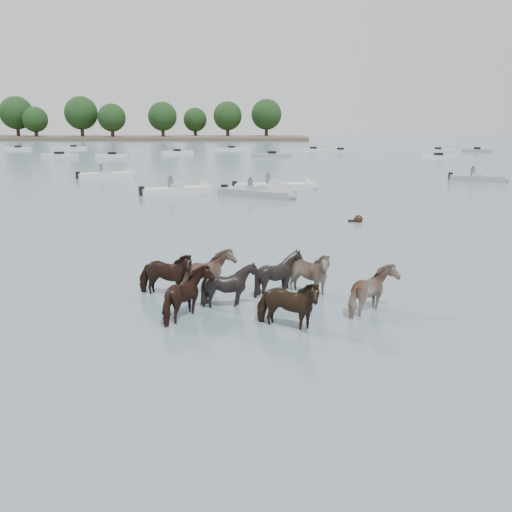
{
  "coord_description": "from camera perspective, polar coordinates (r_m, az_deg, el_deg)",
  "views": [
    {
      "loc": [
        2.54,
        -13.49,
        4.75
      ],
      "look_at": [
        1.89,
        1.79,
        1.1
      ],
      "focal_mm": 39.19,
      "sensor_mm": 36.0,
      "label": 1
    }
  ],
  "objects": [
    {
      "name": "treeline",
      "position": [
        180.14,
        -23.2,
        13.08
      ],
      "size": [
        148.41,
        23.22,
        12.4
      ],
      "color": "#382619",
      "rests_on": "ground"
    },
    {
      "name": "motorboat_e",
      "position": [
        50.78,
        22.46,
        7.32
      ],
      "size": [
        4.97,
        3.14,
        1.92
      ],
      "rotation": [
        0.0,
        0.0,
        -0.36
      ],
      "color": "gray",
      "rests_on": "ground"
    },
    {
      "name": "swimming_pony",
      "position": [
        28.0,
        10.31,
        3.65
      ],
      "size": [
        0.72,
        0.44,
        0.44
      ],
      "color": "black",
      "rests_on": "ground"
    },
    {
      "name": "shoreline",
      "position": [
        178.91,
        -21.92,
        11.13
      ],
      "size": [
        160.0,
        30.0,
        1.0
      ],
      "primitive_type": "cube",
      "color": "#4C4233",
      "rests_on": "ground"
    },
    {
      "name": "motorboat_f",
      "position": [
        51.73,
        -14.24,
        8.01
      ],
      "size": [
        5.38,
        3.91,
        1.92
      ],
      "rotation": [
        0.0,
        0.0,
        0.5
      ],
      "color": "silver",
      "rests_on": "ground"
    },
    {
      "name": "motorboat_a",
      "position": [
        38.92,
        -7.04,
        6.66
      ],
      "size": [
        5.4,
        3.71,
        1.92
      ],
      "rotation": [
        0.0,
        0.0,
        0.45
      ],
      "color": "silver",
      "rests_on": "ground"
    },
    {
      "name": "ground",
      "position": [
        14.52,
        -7.82,
        -5.79
      ],
      "size": [
        400.0,
        400.0,
        0.0
      ],
      "primitive_type": "plane",
      "color": "#4C626E",
      "rests_on": "ground"
    },
    {
      "name": "motorboat_b",
      "position": [
        36.69,
        1.07,
        6.35
      ],
      "size": [
        5.68,
        4.25,
        1.92
      ],
      "rotation": [
        0.0,
        0.0,
        -0.53
      ],
      "color": "gray",
      "rests_on": "ground"
    },
    {
      "name": "distant_flotilla",
      "position": [
        88.56,
        0.41,
        10.52
      ],
      "size": [
        106.92,
        28.03,
        0.93
      ],
      "color": "gray",
      "rests_on": "ground"
    },
    {
      "name": "motorboat_c",
      "position": [
        41.03,
        2.93,
        7.08
      ],
      "size": [
        6.35,
        2.11,
        1.92
      ],
      "rotation": [
        0.0,
        0.0,
        0.08
      ],
      "color": "silver",
      "rests_on": "ground"
    },
    {
      "name": "pony_herd",
      "position": [
        14.91,
        -0.25,
        -3.02
      ],
      "size": [
        7.31,
        4.25,
        1.48
      ],
      "color": "black",
      "rests_on": "ground"
    }
  ]
}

